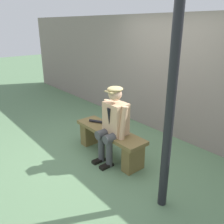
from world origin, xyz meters
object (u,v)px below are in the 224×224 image
Objects in this scene: bench at (110,139)px; seated_man at (113,121)px; lamp_post at (174,64)px; rolled_magazine at (97,121)px.

bench is 0.44m from seated_man.
lamp_post reaches higher than bench.
lamp_post is (-1.80, 0.27, 1.31)m from rolled_magazine.
seated_man is 1.66m from lamp_post.
rolled_magazine is at bearing -2.46° from bench.
rolled_magazine reaches higher than bench.
seated_man is at bearing 172.81° from rolled_magazine.
seated_man is at bearing 161.91° from bench.
bench is at bearing -10.07° from lamp_post.
seated_man is 4.49× the size of rolled_magazine.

